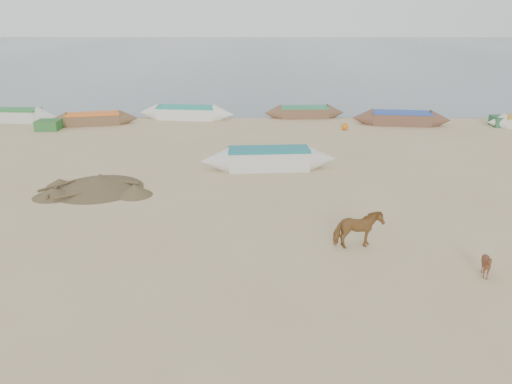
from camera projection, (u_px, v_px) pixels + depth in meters
ground at (255, 273)px, 14.05m from camera, size 140.00×140.00×0.00m
sea at (260, 52)px, 91.17m from camera, size 160.00×160.00×0.00m
cow_adult at (358, 230)px, 15.38m from camera, size 1.58×0.96×1.24m
calf_front at (487, 265)px, 13.72m from camera, size 0.91×0.88×0.76m
near_canoe at (269, 159)px, 23.23m from camera, size 6.45×1.77×1.01m
debris_pile at (97, 183)px, 20.73m from camera, size 4.49×4.49×0.48m
waterline_canoes at (248, 117)px, 33.08m from camera, size 58.25×4.50×0.88m
beach_clutter at (342, 120)px, 32.65m from camera, size 46.10×5.24×0.64m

